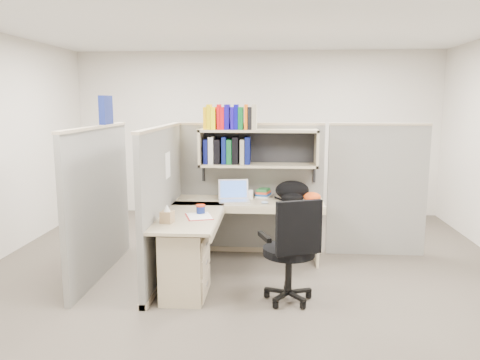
# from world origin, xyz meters

# --- Properties ---
(ground) EXTENTS (6.00, 6.00, 0.00)m
(ground) POSITION_xyz_m (0.00, 0.00, 0.00)
(ground) COLOR #352F29
(ground) RESTS_ON ground
(room_shell) EXTENTS (6.00, 6.00, 6.00)m
(room_shell) POSITION_xyz_m (0.00, 0.00, 1.62)
(room_shell) COLOR beige
(room_shell) RESTS_ON ground
(cubicle) EXTENTS (3.79, 1.84, 1.95)m
(cubicle) POSITION_xyz_m (-0.37, 0.45, 0.91)
(cubicle) COLOR #5D5D59
(cubicle) RESTS_ON ground
(desk) EXTENTS (1.74, 1.75, 0.73)m
(desk) POSITION_xyz_m (-0.41, -0.29, 0.44)
(desk) COLOR tan
(desk) RESTS_ON ground
(laptop) EXTENTS (0.40, 0.40, 0.25)m
(laptop) POSITION_xyz_m (-0.17, 0.50, 0.86)
(laptop) COLOR silver
(laptop) RESTS_ON desk
(backpack) EXTENTS (0.45, 0.38, 0.23)m
(backpack) POSITION_xyz_m (0.51, 0.58, 0.85)
(backpack) COLOR black
(backpack) RESTS_ON desk
(orange_cap) EXTENTS (0.24, 0.27, 0.11)m
(orange_cap) POSITION_xyz_m (0.73, 0.55, 0.79)
(orange_cap) COLOR #CE4411
(orange_cap) RESTS_ON desk
(snack_canister) EXTENTS (0.10, 0.10, 0.09)m
(snack_canister) POSITION_xyz_m (-0.47, -0.11, 0.78)
(snack_canister) COLOR navy
(snack_canister) RESTS_ON desk
(tissue_box) EXTENTS (0.13, 0.13, 0.18)m
(tissue_box) POSITION_xyz_m (-0.74, -0.50, 0.82)
(tissue_box) COLOR tan
(tissue_box) RESTS_ON desk
(mouse) EXTENTS (0.09, 0.08, 0.03)m
(mouse) POSITION_xyz_m (0.19, 0.41, 0.75)
(mouse) COLOR #8FA7CA
(mouse) RESTS_ON desk
(paper_cup) EXTENTS (0.10, 0.10, 0.11)m
(paper_cup) POSITION_xyz_m (0.01, 0.67, 0.78)
(paper_cup) COLOR white
(paper_cup) RESTS_ON desk
(book_stack) EXTENTS (0.21, 0.24, 0.10)m
(book_stack) POSITION_xyz_m (0.16, 0.79, 0.78)
(book_stack) COLOR gray
(book_stack) RESTS_ON desk
(loose_paper) EXTENTS (0.32, 0.36, 0.00)m
(loose_paper) POSITION_xyz_m (-0.47, -0.22, 0.73)
(loose_paper) COLOR white
(loose_paper) RESTS_ON desk
(task_chair) EXTENTS (0.59, 0.55, 1.03)m
(task_chair) POSITION_xyz_m (0.45, -0.63, 0.36)
(task_chair) COLOR black
(task_chair) RESTS_ON ground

